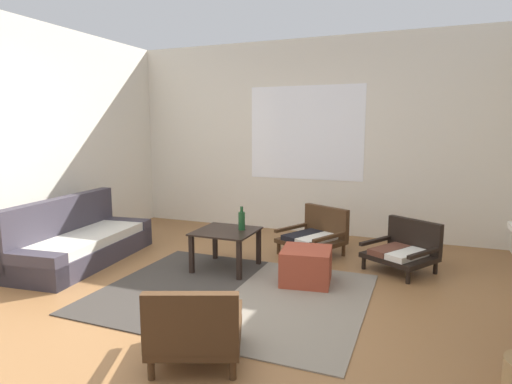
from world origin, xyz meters
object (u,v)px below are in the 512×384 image
Objects in this scene: coffee_table at (226,237)px; ottoman_orange at (306,266)px; couch at (79,242)px; armchair_by_window at (316,234)px; armchair_corner at (404,249)px; glass_bottle at (242,220)px; armchair_striped_foreground at (195,329)px.

ottoman_orange is at bearing -5.55° from coffee_table.
ottoman_orange is at bearing 6.40° from couch.
coffee_table is 1.33× the size of ottoman_orange.
armchair_by_window reaches higher than armchair_corner.
ottoman_orange is at bearing -12.78° from glass_bottle.
couch is 1.87m from glass_bottle.
glass_bottle reaches higher than ottoman_orange.
coffee_table is at bearing 12.76° from couch.
coffee_table is 2.45× the size of glass_bottle.
couch is at bearing -151.99° from armchair_by_window.
glass_bottle is at bearing 30.05° from coffee_table.
coffee_table is at bearing -129.64° from armchair_by_window.
ottoman_orange is 0.85m from glass_bottle.
coffee_table is 0.24m from glass_bottle.
armchair_by_window is at bearing 87.31° from armchair_striped_foreground.
armchair_striped_foreground is (2.26, -1.36, 0.02)m from couch.
armchair_striped_foreground is at bearing -115.21° from armchair_corner.
ottoman_orange is at bearing 80.47° from armchair_striped_foreground.
ottoman_orange is (0.28, 1.64, -0.07)m from armchair_striped_foreground.
armchair_striped_foreground is (-0.12, -2.63, -0.01)m from armchair_by_window.
armchair_corner is at bearing -12.91° from armchair_by_window.
couch reaches higher than coffee_table.
couch is 1.69m from coffee_table.
armchair_corner is 1.14m from ottoman_orange.
couch is at bearing 148.98° from armchair_striped_foreground.
ottoman_orange is at bearing -81.17° from armchair_by_window.
coffee_table is 0.73× the size of armchair_by_window.
couch is 7.18× the size of glass_bottle.
armchair_striped_foreground is at bearing -31.02° from couch.
armchair_by_window is 1.05m from glass_bottle.
armchair_by_window is at bearing 53.64° from glass_bottle.
armchair_striped_foreground is 0.90× the size of armchair_corner.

